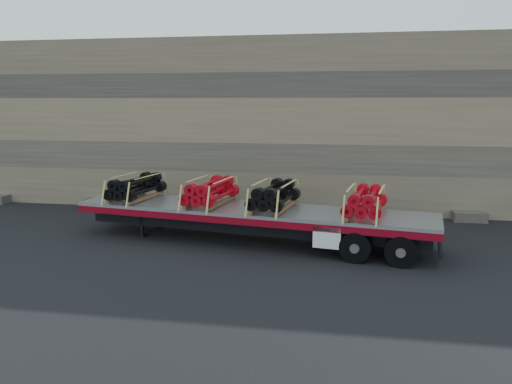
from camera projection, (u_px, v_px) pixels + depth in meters
ground at (268, 247)px, 15.48m from camera, size 120.00×120.00×0.00m
rock_wall at (291, 124)px, 21.16m from camera, size 44.00×3.00×7.00m
trailer at (251, 225)px, 15.91m from camera, size 11.66×3.97×1.15m
bundle_front at (136, 188)px, 17.06m from camera, size 1.45×2.38×0.79m
bundle_midfront at (210, 192)px, 16.18m from camera, size 1.48×2.42×0.81m
bundle_midrear at (274, 196)px, 15.50m from camera, size 1.47×2.41×0.80m
bundle_rear at (365, 203)px, 14.61m from camera, size 1.43×2.34×0.78m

